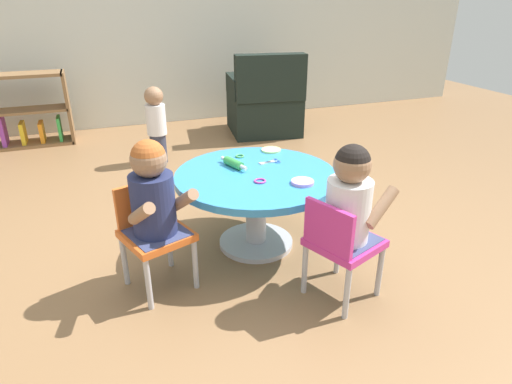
{
  "coord_description": "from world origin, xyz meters",
  "views": [
    {
      "loc": [
        -0.79,
        -2.15,
        1.39
      ],
      "look_at": [
        0.0,
        0.0,
        0.35
      ],
      "focal_mm": 30.85,
      "sensor_mm": 36.0,
      "label": 1
    }
  ],
  "objects_px": {
    "child_chair_right": "(340,243)",
    "rolling_pin": "(234,163)",
    "seated_child_right": "(350,198)",
    "craft_scissors": "(273,161)",
    "craft_table": "(256,190)",
    "armchair_dark": "(265,104)",
    "seated_child_left": "(153,193)",
    "bookshelf_low": "(18,115)",
    "child_chair_left": "(153,231)",
    "toddler_standing": "(156,123)"
  },
  "relations": [
    {
      "from": "bookshelf_low",
      "to": "armchair_dark",
      "type": "height_order",
      "value": "armchair_dark"
    },
    {
      "from": "craft_table",
      "to": "child_chair_right",
      "type": "xyz_separation_m",
      "value": [
        0.2,
        -0.61,
        -0.05
      ]
    },
    {
      "from": "craft_table",
      "to": "child_chair_right",
      "type": "bearing_deg",
      "value": -71.63
    },
    {
      "from": "rolling_pin",
      "to": "craft_scissors",
      "type": "distance_m",
      "value": 0.25
    },
    {
      "from": "armchair_dark",
      "to": "rolling_pin",
      "type": "bearing_deg",
      "value": -116.01
    },
    {
      "from": "armchair_dark",
      "to": "seated_child_left",
      "type": "bearing_deg",
      "value": -122.24
    },
    {
      "from": "bookshelf_low",
      "to": "craft_scissors",
      "type": "xyz_separation_m",
      "value": [
        1.66,
        -2.41,
        0.16
      ]
    },
    {
      "from": "craft_scissors",
      "to": "toddler_standing",
      "type": "bearing_deg",
      "value": 107.77
    },
    {
      "from": "craft_scissors",
      "to": "child_chair_left",
      "type": "bearing_deg",
      "value": -157.48
    },
    {
      "from": "craft_table",
      "to": "child_chair_left",
      "type": "relative_size",
      "value": 1.71
    },
    {
      "from": "child_chair_left",
      "to": "toddler_standing",
      "type": "height_order",
      "value": "toddler_standing"
    },
    {
      "from": "child_chair_right",
      "to": "rolling_pin",
      "type": "bearing_deg",
      "value": 111.26
    },
    {
      "from": "craft_table",
      "to": "seated_child_left",
      "type": "bearing_deg",
      "value": -159.85
    },
    {
      "from": "craft_table",
      "to": "rolling_pin",
      "type": "relative_size",
      "value": 4.1
    },
    {
      "from": "child_chair_left",
      "to": "toddler_standing",
      "type": "bearing_deg",
      "value": 80.78
    },
    {
      "from": "craft_table",
      "to": "child_chair_left",
      "type": "distance_m",
      "value": 0.64
    },
    {
      "from": "craft_table",
      "to": "rolling_pin",
      "type": "distance_m",
      "value": 0.21
    },
    {
      "from": "craft_table",
      "to": "bookshelf_low",
      "type": "distance_m",
      "value": 2.96
    },
    {
      "from": "bookshelf_low",
      "to": "craft_scissors",
      "type": "relative_size",
      "value": 6.73
    },
    {
      "from": "craft_table",
      "to": "child_chair_right",
      "type": "relative_size",
      "value": 1.71
    },
    {
      "from": "child_chair_left",
      "to": "bookshelf_low",
      "type": "distance_m",
      "value": 2.87
    },
    {
      "from": "seated_child_left",
      "to": "rolling_pin",
      "type": "relative_size",
      "value": 2.27
    },
    {
      "from": "child_chair_left",
      "to": "rolling_pin",
      "type": "height_order",
      "value": "child_chair_left"
    },
    {
      "from": "craft_table",
      "to": "child_chair_left",
      "type": "bearing_deg",
      "value": -163.42
    },
    {
      "from": "craft_table",
      "to": "seated_child_left",
      "type": "relative_size",
      "value": 1.8
    },
    {
      "from": "child_chair_right",
      "to": "craft_scissors",
      "type": "xyz_separation_m",
      "value": [
        -0.05,
        0.74,
        0.16
      ]
    },
    {
      "from": "bookshelf_low",
      "to": "toddler_standing",
      "type": "bearing_deg",
      "value": -38.05
    },
    {
      "from": "craft_table",
      "to": "armchair_dark",
      "type": "distance_m",
      "value": 2.33
    },
    {
      "from": "seated_child_left",
      "to": "bookshelf_low",
      "type": "relative_size",
      "value": 0.55
    },
    {
      "from": "bookshelf_low",
      "to": "rolling_pin",
      "type": "bearing_deg",
      "value": -59.6
    },
    {
      "from": "craft_table",
      "to": "seated_child_right",
      "type": "relative_size",
      "value": 1.8
    },
    {
      "from": "craft_table",
      "to": "seated_child_left",
      "type": "height_order",
      "value": "seated_child_left"
    },
    {
      "from": "seated_child_left",
      "to": "craft_table",
      "type": "bearing_deg",
      "value": 20.15
    },
    {
      "from": "seated_child_right",
      "to": "craft_scissors",
      "type": "xyz_separation_m",
      "value": [
        -0.08,
        0.73,
        -0.07
      ]
    },
    {
      "from": "child_chair_left",
      "to": "bookshelf_low",
      "type": "height_order",
      "value": "bookshelf_low"
    },
    {
      "from": "craft_table",
      "to": "toddler_standing",
      "type": "height_order",
      "value": "toddler_standing"
    },
    {
      "from": "child_chair_left",
      "to": "seated_child_right",
      "type": "height_order",
      "value": "seated_child_right"
    },
    {
      "from": "toddler_standing",
      "to": "rolling_pin",
      "type": "bearing_deg",
      "value": -81.11
    },
    {
      "from": "bookshelf_low",
      "to": "toddler_standing",
      "type": "distance_m",
      "value": 1.5
    },
    {
      "from": "child_chair_left",
      "to": "armchair_dark",
      "type": "distance_m",
      "value": 2.77
    },
    {
      "from": "bookshelf_low",
      "to": "toddler_standing",
      "type": "relative_size",
      "value": 1.38
    },
    {
      "from": "toddler_standing",
      "to": "rolling_pin",
      "type": "xyz_separation_m",
      "value": [
        0.23,
        -1.49,
        0.13
      ]
    },
    {
      "from": "child_chair_left",
      "to": "armchair_dark",
      "type": "xyz_separation_m",
      "value": [
        1.51,
        2.33,
        0.0
      ]
    },
    {
      "from": "seated_child_left",
      "to": "bookshelf_low",
      "type": "bearing_deg",
      "value": 108.06
    },
    {
      "from": "armchair_dark",
      "to": "child_chair_right",
      "type": "bearing_deg",
      "value": -104.08
    },
    {
      "from": "seated_child_right",
      "to": "bookshelf_low",
      "type": "distance_m",
      "value": 3.6
    },
    {
      "from": "child_chair_right",
      "to": "armchair_dark",
      "type": "xyz_separation_m",
      "value": [
        0.69,
        2.76,
        0.0
      ]
    },
    {
      "from": "child_chair_right",
      "to": "bookshelf_low",
      "type": "xyz_separation_m",
      "value": [
        -1.71,
        3.16,
        0.0
      ]
    },
    {
      "from": "craft_table",
      "to": "armchair_dark",
      "type": "height_order",
      "value": "armchair_dark"
    },
    {
      "from": "craft_table",
      "to": "child_chair_right",
      "type": "distance_m",
      "value": 0.64
    }
  ]
}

